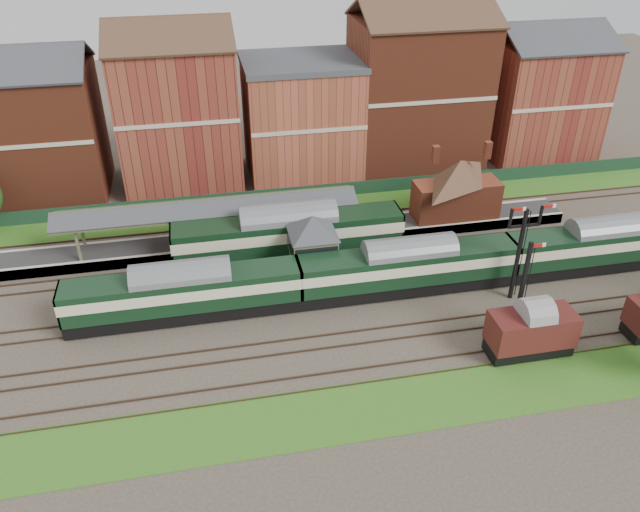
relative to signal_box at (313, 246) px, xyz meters
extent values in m
plane|color=#473D33|center=(3.00, -3.25, -3.19)|extent=(160.00, 160.00, 0.00)
cube|color=#2D6619|center=(3.00, 12.75, -3.16)|extent=(90.00, 4.50, 0.06)
cube|color=#2D6619|center=(3.00, -15.25, -3.16)|extent=(90.00, 5.00, 0.06)
cube|color=#193823|center=(3.00, 14.75, -2.44)|extent=(90.00, 0.12, 1.50)
cube|color=#2D2D2D|center=(-2.00, 6.50, -2.69)|extent=(55.00, 3.40, 1.00)
cube|color=#596749|center=(0.00, 0.00, -1.99)|extent=(3.40, 3.20, 2.40)
cube|color=#505A38|center=(0.00, 0.00, 0.21)|extent=(3.60, 3.40, 2.00)
pyramid|color=#383A3F|center=(0.00, 0.00, 2.01)|extent=(5.40, 5.40, 1.60)
cube|color=maroon|center=(8.00, 0.00, -2.09)|extent=(3.00, 2.40, 2.20)
cube|color=#4C3323|center=(8.00, -0.65, -0.64)|extent=(3.20, 1.34, 0.79)
cube|color=#4C3323|center=(8.00, 0.65, -0.64)|extent=(3.20, 1.34, 0.79)
cube|color=brown|center=(15.00, 6.50, -0.44)|extent=(8.00, 3.00, 3.50)
pyramid|color=#4C3323|center=(15.00, 6.50, 2.41)|extent=(8.10, 8.10, 2.20)
cube|color=brown|center=(12.50, 6.50, 2.91)|extent=(0.60, 0.60, 1.60)
cube|color=brown|center=(17.50, 6.50, 2.91)|extent=(0.60, 0.60, 1.60)
cube|color=#505A38|center=(-19.00, 5.20, -0.49)|extent=(0.22, 0.22, 3.40)
cube|color=#505A38|center=(3.00, 7.80, -0.49)|extent=(0.22, 0.22, 3.40)
cube|color=#383A3F|center=(-8.00, 5.55, 1.41)|extent=(26.00, 1.99, 0.90)
cube|color=#383A3F|center=(-8.00, 7.45, 1.41)|extent=(26.00, 1.99, 0.90)
cube|color=#505A38|center=(-8.00, 6.50, 1.79)|extent=(26.00, 0.20, 0.20)
cube|color=black|center=(15.00, -5.75, 0.81)|extent=(0.25, 0.25, 8.00)
cube|color=black|center=(15.00, -5.75, 3.41)|extent=(2.60, 0.18, 0.18)
cube|color=#B2140F|center=(14.35, -5.75, 4.86)|extent=(1.10, 0.08, 0.25)
cube|color=#B2140F|center=(16.75, -5.75, 4.86)|extent=(1.10, 0.08, 0.25)
cube|color=black|center=(13.00, -10.25, 0.81)|extent=(0.25, 0.25, 8.00)
cube|color=#B2140F|center=(13.55, -10.25, 4.51)|extent=(1.10, 0.08, 0.25)
cube|color=brown|center=(-25.00, 21.75, 3.31)|extent=(14.00, 10.00, 13.00)
cube|color=maroon|center=(-10.00, 21.75, 4.31)|extent=(12.00, 10.00, 15.00)
cube|color=#AD4F37|center=(3.00, 21.75, 2.81)|extent=(12.00, 10.00, 12.00)
cube|color=brown|center=(16.00, 21.75, 4.81)|extent=(14.00, 10.00, 16.00)
cube|color=maroon|center=(31.00, 21.75, 3.31)|extent=(12.00, 10.00, 13.00)
cube|color=black|center=(-10.50, -3.25, -2.49)|extent=(17.59, 2.46, 1.08)
cube|color=black|center=(-10.50, -3.25, -0.69)|extent=(17.59, 2.74, 2.54)
cube|color=beige|center=(-10.50, -3.25, -0.38)|extent=(17.61, 2.78, 0.88)
cube|color=slate|center=(-10.50, -3.25, 0.73)|extent=(17.59, 2.74, 0.59)
cube|color=black|center=(7.10, -3.25, -2.49)|extent=(17.59, 2.46, 1.08)
cube|color=black|center=(7.10, -3.25, -0.69)|extent=(17.59, 2.74, 2.54)
cube|color=beige|center=(7.10, -3.25, -0.38)|extent=(17.61, 2.78, 0.88)
cube|color=slate|center=(7.10, -3.25, 0.73)|extent=(17.59, 2.74, 0.59)
cube|color=black|center=(24.69, -3.25, -2.49)|extent=(17.59, 2.46, 1.08)
cube|color=black|center=(24.69, -3.25, -0.69)|extent=(17.59, 2.74, 2.54)
cube|color=beige|center=(24.69, -3.25, -0.38)|extent=(17.61, 2.78, 0.88)
cube|color=slate|center=(24.69, -3.25, 0.73)|extent=(17.59, 2.74, 0.59)
cube|color=black|center=(-1.48, 3.25, -2.43)|extent=(19.69, 2.76, 1.20)
cube|color=black|center=(-1.48, 3.25, -0.41)|extent=(19.69, 3.06, 2.84)
cube|color=beige|center=(-1.48, 3.25, -0.07)|extent=(19.71, 3.10, 0.98)
cube|color=slate|center=(-1.48, 3.25, 1.18)|extent=(19.69, 3.06, 0.66)
cube|color=black|center=(13.09, -12.25, -2.59)|extent=(5.90, 2.17, 0.89)
cube|color=#4F1618|center=(13.09, -12.25, -0.97)|extent=(5.90, 2.56, 2.36)
cube|color=gray|center=(13.09, -12.25, 0.33)|extent=(5.90, 2.56, 0.43)
camera|label=1|loc=(-8.05, -42.58, 26.10)|focal=35.00mm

